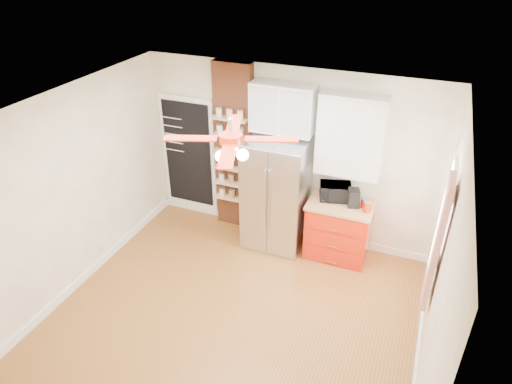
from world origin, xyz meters
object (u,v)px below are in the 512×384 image
at_px(coffee_maker, 353,198).
at_px(toaster_oven, 335,192).
at_px(red_cabinet, 338,229).
at_px(canister_left, 367,207).
at_px(ceiling_fan, 231,139).
at_px(pantry_jar_oats, 226,146).
at_px(fridge, 276,194).

bearing_deg(coffee_maker, toaster_oven, 146.39).
relative_size(red_cabinet, canister_left, 6.21).
height_order(ceiling_fan, canister_left, ceiling_fan).
relative_size(toaster_oven, pantry_jar_oats, 3.06).
xyz_separation_m(red_cabinet, coffee_maker, (0.16, 0.01, 0.57)).
bearing_deg(fridge, pantry_jar_oats, 169.18).
xyz_separation_m(coffee_maker, canister_left, (0.21, -0.09, -0.05)).
bearing_deg(fridge, toaster_oven, 9.48).
bearing_deg(red_cabinet, fridge, -177.05).
bearing_deg(red_cabinet, toaster_oven, 143.23).
bearing_deg(red_cabinet, pantry_jar_oats, 176.30).
xyz_separation_m(fridge, toaster_oven, (0.85, 0.14, 0.15)).
height_order(toaster_oven, pantry_jar_oats, pantry_jar_oats).
bearing_deg(toaster_oven, fridge, 173.37).
relative_size(fridge, pantry_jar_oats, 12.24).
height_order(coffee_maker, canister_left, coffee_maker).
xyz_separation_m(red_cabinet, toaster_oven, (-0.12, 0.09, 0.57)).
bearing_deg(pantry_jar_oats, fridge, -10.82).
xyz_separation_m(fridge, canister_left, (1.34, -0.03, 0.10)).
distance_m(red_cabinet, ceiling_fan, 2.75).
height_order(fridge, ceiling_fan, ceiling_fan).
bearing_deg(coffee_maker, canister_left, -40.19).
relative_size(fridge, coffee_maker, 6.90).
relative_size(toaster_oven, canister_left, 2.89).
height_order(ceiling_fan, pantry_jar_oats, ceiling_fan).
bearing_deg(toaster_oven, pantry_jar_oats, 162.94).
height_order(red_cabinet, toaster_oven, toaster_oven).
relative_size(ceiling_fan, canister_left, 9.24).
xyz_separation_m(ceiling_fan, canister_left, (1.29, 1.60, -1.45)).
bearing_deg(ceiling_fan, fridge, 91.76).
xyz_separation_m(red_cabinet, ceiling_fan, (-0.92, -1.68, 1.97)).
height_order(red_cabinet, ceiling_fan, ceiling_fan).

